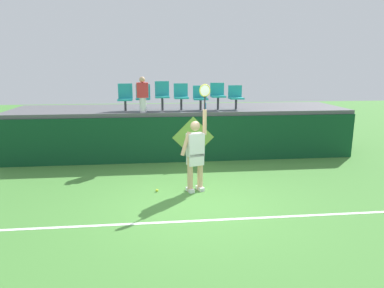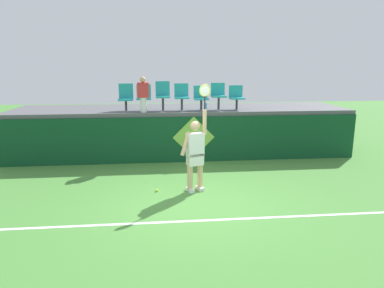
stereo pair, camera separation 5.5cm
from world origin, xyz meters
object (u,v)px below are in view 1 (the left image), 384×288
object	(u,v)px
tennis_player	(195,152)
stadium_chair_5	(218,94)
stadium_chair_1	(143,96)
stadium_chair_6	(236,96)
water_bottle	(205,107)
spectator_0	(143,94)
stadium_chair_2	(162,94)
tennis_ball	(157,190)
stadium_chair_4	(200,97)
stadium_chair_0	(125,96)
stadium_chair_3	(181,95)

from	to	relation	value
tennis_player	stadium_chair_5	xyz separation A→B (m)	(1.08, 3.18, 1.05)
stadium_chair_1	stadium_chair_6	size ratio (longest dim) A/B	1.06
stadium_chair_1	stadium_chair_5	distance (m)	2.34
water_bottle	spectator_0	bearing A→B (deg)	177.59
stadium_chair_1	spectator_0	distance (m)	0.43
water_bottle	stadium_chair_2	size ratio (longest dim) A/B	0.30
tennis_ball	stadium_chair_6	distance (m)	4.49
stadium_chair_1	spectator_0	xyz separation A→B (m)	(0.00, -0.42, 0.10)
stadium_chair_1	stadium_chair_4	distance (m)	1.78
water_bottle	stadium_chair_0	distance (m)	2.48
stadium_chair_0	spectator_0	distance (m)	0.70
water_bottle	stadium_chair_5	distance (m)	0.77
stadium_chair_1	spectator_0	size ratio (longest dim) A/B	0.76
water_bottle	stadium_chair_6	size ratio (longest dim) A/B	0.35
stadium_chair_0	spectator_0	xyz separation A→B (m)	(0.55, -0.42, 0.10)
stadium_chair_0	stadium_chair_1	xyz separation A→B (m)	(0.55, -0.01, 0.00)
stadium_chair_5	spectator_0	size ratio (longest dim) A/B	0.79
stadium_chair_4	stadium_chair_6	distance (m)	1.14
stadium_chair_5	tennis_player	bearing A→B (deg)	-108.83
stadium_chair_6	spectator_0	world-z (taller)	spectator_0
tennis_ball	spectator_0	size ratio (longest dim) A/B	0.06
tennis_player	stadium_chair_2	world-z (taller)	tennis_player
spectator_0	stadium_chair_5	bearing A→B (deg)	10.08
stadium_chair_5	stadium_chair_3	bearing A→B (deg)	179.87
tennis_ball	stadium_chair_3	world-z (taller)	stadium_chair_3
stadium_chair_0	stadium_chair_6	xyz separation A→B (m)	(3.47, -0.01, -0.02)
stadium_chair_4	water_bottle	bearing A→B (deg)	-80.42
tennis_player	stadium_chair_4	world-z (taller)	tennis_player
stadium_chair_2	stadium_chair_3	size ratio (longest dim) A/B	1.09
tennis_player	water_bottle	xyz separation A→B (m)	(0.61, 2.68, 0.71)
stadium_chair_4	stadium_chair_0	bearing A→B (deg)	179.79
stadium_chair_2	spectator_0	bearing A→B (deg)	-144.35
tennis_player	stadium_chair_2	distance (m)	3.43
spectator_0	stadium_chair_4	bearing A→B (deg)	13.13
tennis_player	tennis_ball	world-z (taller)	tennis_player
tennis_ball	stadium_chair_4	world-z (taller)	stadium_chair_4
stadium_chair_1	stadium_chair_4	bearing A→B (deg)	-0.07
stadium_chair_0	stadium_chair_6	bearing A→B (deg)	-0.16
stadium_chair_1	spectator_0	bearing A→B (deg)	-90.00
stadium_chair_0	stadium_chair_5	distance (m)	2.88
stadium_chair_0	stadium_chair_3	bearing A→B (deg)	-0.20
tennis_ball	stadium_chair_4	xyz separation A→B (m)	(1.43, 3.15, 1.89)
tennis_ball	stadium_chair_2	size ratio (longest dim) A/B	0.07
stadium_chair_1	tennis_ball	bearing A→B (deg)	-83.69
water_bottle	stadium_chair_3	distance (m)	0.91
stadium_chair_3	stadium_chair_2	bearing A→B (deg)	179.65
tennis_ball	water_bottle	distance (m)	3.46
stadium_chair_1	stadium_chair_2	size ratio (longest dim) A/B	0.90
stadium_chair_2	tennis_ball	bearing A→B (deg)	-94.33
tennis_player	stadium_chair_5	bearing A→B (deg)	71.17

